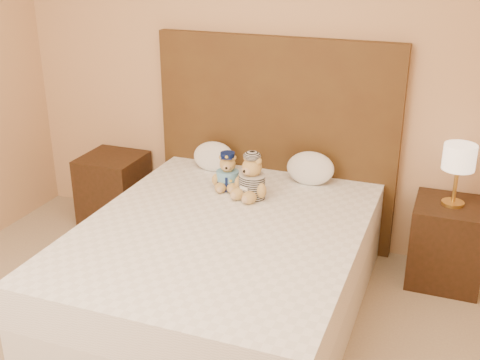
# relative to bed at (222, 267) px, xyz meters

# --- Properties ---
(room_walls) EXTENTS (4.04, 4.52, 2.72)m
(room_walls) POSITION_rel_bed_xyz_m (0.00, -0.74, 1.53)
(room_walls) COLOR tan
(room_walls) RESTS_ON ground
(bed) EXTENTS (1.60, 2.00, 0.55)m
(bed) POSITION_rel_bed_xyz_m (0.00, 0.00, 0.00)
(bed) COLOR white
(bed) RESTS_ON ground
(headboard) EXTENTS (1.75, 0.08, 1.50)m
(headboard) POSITION_rel_bed_xyz_m (0.00, 1.01, 0.47)
(headboard) COLOR #4F3517
(headboard) RESTS_ON ground
(nightstand_left) EXTENTS (0.45, 0.45, 0.55)m
(nightstand_left) POSITION_rel_bed_xyz_m (-1.25, 0.80, -0.00)
(nightstand_left) COLOR #361D11
(nightstand_left) RESTS_ON ground
(nightstand_right) EXTENTS (0.45, 0.45, 0.55)m
(nightstand_right) POSITION_rel_bed_xyz_m (1.25, 0.80, -0.00)
(nightstand_right) COLOR #361D11
(nightstand_right) RESTS_ON ground
(lamp) EXTENTS (0.20, 0.20, 0.40)m
(lamp) POSITION_rel_bed_xyz_m (1.25, 0.80, 0.57)
(lamp) COLOR gold
(lamp) RESTS_ON nightstand_right
(teddy_police) EXTENTS (0.26, 0.26, 0.25)m
(teddy_police) POSITION_rel_bed_xyz_m (-0.18, 0.53, 0.40)
(teddy_police) COLOR #B89047
(teddy_police) RESTS_ON bed
(teddy_prisoner) EXTENTS (0.33, 0.32, 0.29)m
(teddy_prisoner) POSITION_rel_bed_xyz_m (0.02, 0.45, 0.42)
(teddy_prisoner) COLOR #B89047
(teddy_prisoner) RESTS_ON bed
(pillow_left) EXTENTS (0.31, 0.20, 0.22)m
(pillow_left) POSITION_rel_bed_xyz_m (-0.41, 0.83, 0.38)
(pillow_left) COLOR white
(pillow_left) RESTS_ON bed
(pillow_right) EXTENTS (0.33, 0.21, 0.23)m
(pillow_right) POSITION_rel_bed_xyz_m (0.31, 0.83, 0.39)
(pillow_right) COLOR white
(pillow_right) RESTS_ON bed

